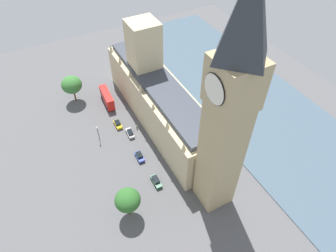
{
  "coord_description": "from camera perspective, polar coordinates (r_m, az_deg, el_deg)",
  "views": [
    {
      "loc": [
        29.17,
        65.1,
        69.74
      ],
      "look_at": [
        1.0,
        11.54,
        8.67
      ],
      "focal_mm": 31.41,
      "sensor_mm": 36.0,
      "label": 1
    }
  ],
  "objects": [
    {
      "name": "ground_plane",
      "position": [
        99.77,
        -2.58,
        0.85
      ],
      "size": [
        140.52,
        140.52,
        0.0
      ],
      "primitive_type": "plane",
      "color": "#565659"
    },
    {
      "name": "river_thames",
      "position": [
        115.01,
        13.5,
        6.59
      ],
      "size": [
        40.13,
        126.47,
        0.25
      ],
      "primitive_type": "cube",
      "color": "#475B6B",
      "rests_on": "ground"
    },
    {
      "name": "parliament_building",
      "position": [
        95.48,
        -2.15,
        5.83
      ],
      "size": [
        13.31,
        57.06,
        30.75
      ],
      "color": "#CCBA8E",
      "rests_on": "ground"
    },
    {
      "name": "clock_tower",
      "position": [
        58.54,
        11.78,
        3.21
      ],
      "size": [
        8.74,
        8.74,
        60.65
      ],
      "color": "tan",
      "rests_on": "ground"
    },
    {
      "name": "double_decker_bus_corner",
      "position": [
        107.26,
        -11.75,
        5.43
      ],
      "size": [
        3.08,
        10.61,
        4.75
      ],
      "rotation": [
        0.0,
        0.0,
        3.09
      ],
      "color": "red",
      "rests_on": "ground"
    },
    {
      "name": "car_yellow_cab_under_trees",
      "position": [
        99.0,
        -9.73,
        0.37
      ],
      "size": [
        1.92,
        4.24,
        1.74
      ],
      "rotation": [
        0.0,
        0.0,
        -0.01
      ],
      "color": "gold",
      "rests_on": "ground"
    },
    {
      "name": "car_silver_trailing",
      "position": [
        95.51,
        -7.38,
        -1.36
      ],
      "size": [
        2.02,
        4.6,
        1.74
      ],
      "rotation": [
        0.0,
        0.0,
        3.09
      ],
      "color": "#B7B7BC",
      "rests_on": "ground"
    },
    {
      "name": "car_blue_far_end",
      "position": [
        88.79,
        -5.54,
        -5.89
      ],
      "size": [
        2.06,
        4.25,
        1.74
      ],
      "rotation": [
        0.0,
        0.0,
        -0.04
      ],
      "color": "navy",
      "rests_on": "ground"
    },
    {
      "name": "car_dark_green_midblock",
      "position": [
        83.23,
        -2.32,
        -10.62
      ],
      "size": [
        1.89,
        4.69,
        1.74
      ],
      "rotation": [
        0.0,
        0.0,
        -0.01
      ],
      "color": "#19472D",
      "rests_on": "ground"
    },
    {
      "name": "pedestrian_kerbside",
      "position": [
        97.37,
        -6.05,
        -0.2
      ],
      "size": [
        0.67,
        0.6,
        1.62
      ],
      "rotation": [
        0.0,
        0.0,
        1.16
      ],
      "color": "gray",
      "rests_on": "ground"
    },
    {
      "name": "plane_tree_opposite_hall",
      "position": [
        109.01,
        -18.19,
        7.62
      ],
      "size": [
        7.07,
        7.07,
        10.03
      ],
      "color": "brown",
      "rests_on": "ground"
    },
    {
      "name": "plane_tree_near_tower",
      "position": [
        73.93,
        -7.84,
        -14.06
      ],
      "size": [
        6.37,
        6.37,
        9.37
      ],
      "color": "brown",
      "rests_on": "ground"
    },
    {
      "name": "street_lamp_by_river_gate",
      "position": [
        93.45,
        -13.5,
        -0.92
      ],
      "size": [
        0.56,
        0.56,
        5.89
      ],
      "color": "black",
      "rests_on": "ground"
    }
  ]
}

